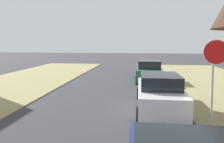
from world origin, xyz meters
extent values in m
cylinder|color=#9EA0A5|center=(4.00, 9.55, 1.17)|extent=(0.07, 0.28, 2.25)
cylinder|color=white|center=(4.00, 9.41, 2.61)|extent=(0.81, 0.14, 0.80)
cylinder|color=red|center=(4.00, 9.41, 2.61)|extent=(0.76, 0.15, 0.76)
cube|color=white|center=(2.46, 11.54, 0.59)|extent=(1.85, 4.41, 0.85)
cube|color=black|center=(2.47, 11.32, 1.29)|extent=(1.62, 2.04, 0.56)
cylinder|color=black|center=(1.58, 13.18, 0.30)|extent=(0.20, 0.60, 0.60)
cylinder|color=black|center=(3.32, 13.20, 0.30)|extent=(0.20, 0.60, 0.60)
cylinder|color=black|center=(1.61, 9.88, 0.30)|extent=(0.20, 0.60, 0.60)
cylinder|color=black|center=(3.35, 9.90, 0.30)|extent=(0.20, 0.60, 0.60)
cube|color=#28663D|center=(2.29, 18.57, 0.59)|extent=(1.85, 4.41, 0.85)
cube|color=black|center=(2.29, 18.35, 1.29)|extent=(1.62, 2.04, 0.56)
cylinder|color=black|center=(1.40, 20.22, 0.30)|extent=(0.20, 0.60, 0.60)
cylinder|color=black|center=(3.14, 20.23, 0.30)|extent=(0.20, 0.60, 0.60)
cylinder|color=black|center=(1.43, 16.92, 0.30)|extent=(0.20, 0.60, 0.60)
cylinder|color=black|center=(3.17, 16.93, 0.30)|extent=(0.20, 0.60, 0.60)
camera|label=1|loc=(1.60, 2.33, 2.92)|focal=33.75mm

